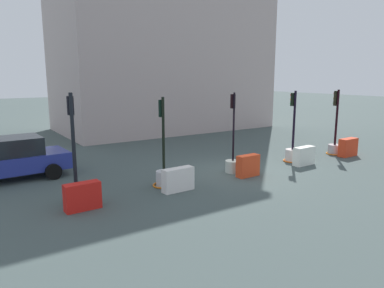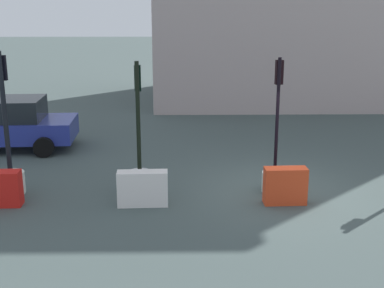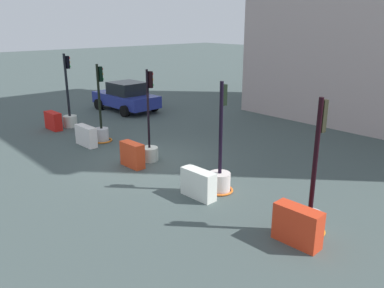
% 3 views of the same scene
% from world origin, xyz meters
% --- Properties ---
extents(ground_plane, '(120.00, 120.00, 0.00)m').
position_xyz_m(ground_plane, '(0.00, 0.00, 0.00)').
color(ground_plane, '#414F4D').
extents(traffic_light_0, '(0.65, 0.65, 3.47)m').
position_xyz_m(traffic_light_0, '(-6.59, -0.10, 0.69)').
color(traffic_light_0, silver).
rests_on(traffic_light_0, ground_plane).
extents(traffic_light_1, '(0.84, 0.84, 3.24)m').
position_xyz_m(traffic_light_1, '(-3.43, -0.17, 0.55)').
color(traffic_light_1, silver).
rests_on(traffic_light_1, ground_plane).
extents(traffic_light_2, '(0.63, 0.63, 3.31)m').
position_xyz_m(traffic_light_2, '(-0.10, -0.08, 0.59)').
color(traffic_light_2, beige).
rests_on(traffic_light_2, ground_plane).
extents(traffic_light_3, '(0.83, 0.83, 3.30)m').
position_xyz_m(traffic_light_3, '(3.49, -0.12, 0.54)').
color(traffic_light_3, silver).
rests_on(traffic_light_3, ground_plane).
extents(traffic_light_4, '(0.81, 0.81, 3.29)m').
position_xyz_m(traffic_light_4, '(6.57, -0.19, 0.60)').
color(traffic_light_4, '#BAADAF').
rests_on(traffic_light_4, ground_plane).
extents(construction_barrier_0, '(1.08, 0.43, 0.83)m').
position_xyz_m(construction_barrier_0, '(-6.64, -0.92, 0.42)').
color(construction_barrier_0, red).
rests_on(construction_barrier_0, ground_plane).
extents(construction_barrier_1, '(1.17, 0.40, 0.82)m').
position_xyz_m(construction_barrier_1, '(-3.30, -0.96, 0.41)').
color(construction_barrier_1, white).
rests_on(construction_barrier_1, ground_plane).
extents(construction_barrier_2, '(0.99, 0.40, 0.87)m').
position_xyz_m(construction_barrier_2, '(0.00, -0.90, 0.43)').
color(construction_barrier_2, red).
rests_on(construction_barrier_2, ground_plane).
extents(construction_barrier_3, '(1.12, 0.43, 0.83)m').
position_xyz_m(construction_barrier_3, '(3.38, -0.89, 0.42)').
color(construction_barrier_3, white).
rests_on(construction_barrier_3, ground_plane).
extents(construction_barrier_4, '(1.12, 0.45, 0.90)m').
position_xyz_m(construction_barrier_4, '(6.68, -0.89, 0.45)').
color(construction_barrier_4, red).
rests_on(construction_barrier_4, ground_plane).
extents(car_blue_estate, '(4.23, 2.43, 1.63)m').
position_xyz_m(car_blue_estate, '(-7.87, 3.91, 0.79)').
color(car_blue_estate, navy).
rests_on(car_blue_estate, ground_plane).
extents(building_main_facade, '(15.71, 8.47, 16.77)m').
position_xyz_m(building_main_facade, '(3.96, 13.02, 8.40)').
color(building_main_facade, '#B5A29E').
rests_on(building_main_facade, ground_plane).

